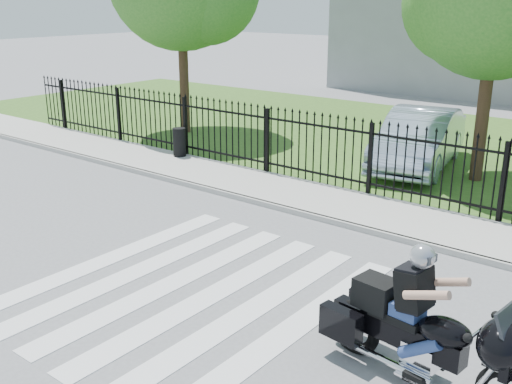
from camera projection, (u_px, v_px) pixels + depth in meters
The scene contains 9 objects.
ground at pixel (190, 290), 9.69m from camera, with size 120.00×120.00×0.00m, color slate.
crosswalk at pixel (190, 290), 9.69m from camera, with size 5.00×5.50×0.01m, color silver, non-canonical shape.
sidewalk at pixel (346, 206), 13.40m from camera, with size 40.00×2.00×0.12m, color #ADAAA3.
curb at pixel (323, 219), 12.65m from camera, with size 40.00×0.12×0.12m, color #ADAAA3.
grass_strip at pixel (460, 149), 18.64m from camera, with size 40.00×12.00×0.02m, color #32561D.
iron_fence at pixel (370, 161), 13.88m from camera, with size 26.00×0.04×1.80m.
motorcycle_rider at pixel (420, 326), 7.17m from camera, with size 2.78×1.09×1.84m.
parked_car at pixel (419, 139), 16.42m from camera, with size 1.68×4.82×1.59m, color #A7BAD2.
litter_bin at pixel (179, 142), 17.30m from camera, with size 0.37×0.37×0.82m, color black.
Camera 1 is at (6.25, -6.18, 4.51)m, focal length 42.00 mm.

